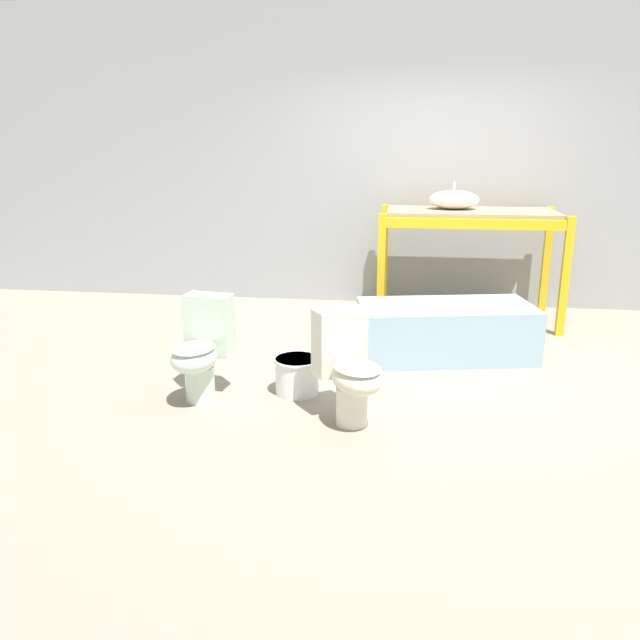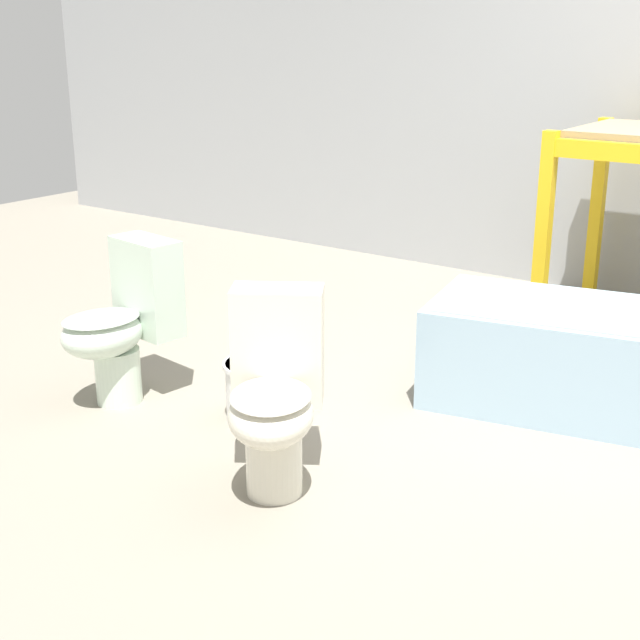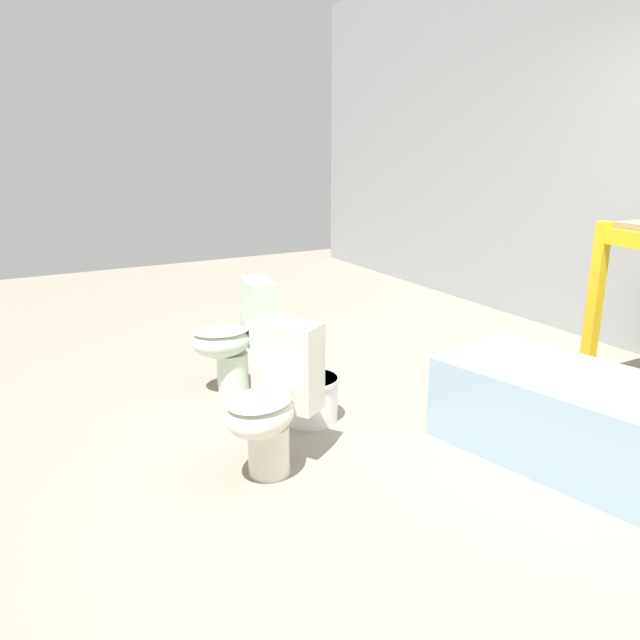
# 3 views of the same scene
# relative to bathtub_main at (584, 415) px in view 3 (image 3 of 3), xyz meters

# --- Properties ---
(ground_plane) EXTENTS (12.00, 12.00, 0.00)m
(ground_plane) POSITION_rel_bathtub_main_xyz_m (-0.19, -0.08, -0.26)
(ground_plane) COLOR gray
(bathtub_main) EXTENTS (1.53, 0.95, 0.45)m
(bathtub_main) POSITION_rel_bathtub_main_xyz_m (0.00, 0.00, 0.00)
(bathtub_main) COLOR #99B7CC
(bathtub_main) RESTS_ON ground_plane
(toilet_near) EXTENTS (0.38, 0.56, 0.72)m
(toilet_near) POSITION_rel_bathtub_main_xyz_m (-1.74, -1.13, 0.11)
(toilet_near) COLOR silver
(toilet_near) RESTS_ON ground_plane
(toilet_far) EXTENTS (0.54, 0.61, 0.72)m
(toilet_far) POSITION_rel_bathtub_main_xyz_m (-0.69, -1.37, 0.11)
(toilet_far) COLOR silver
(toilet_far) RESTS_ON ground_plane
(bucket_white) EXTENTS (0.33, 0.33, 0.26)m
(bucket_white) POSITION_rel_bathtub_main_xyz_m (-1.10, -0.95, -0.12)
(bucket_white) COLOR white
(bucket_white) RESTS_ON ground_plane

